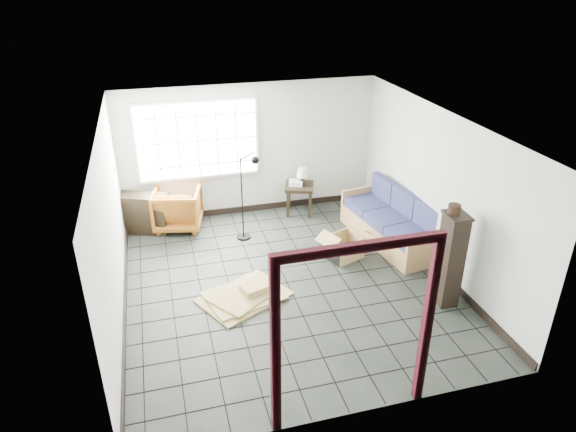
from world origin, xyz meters
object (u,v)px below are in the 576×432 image
object	(u,v)px
side_table	(299,190)
tall_shelf	(450,259)
armchair	(178,206)
futon_sofa	(393,223)

from	to	relation	value
side_table	tall_shelf	bearing A→B (deg)	-70.47
armchair	tall_shelf	xyz separation A→B (m)	(3.65, -3.50, 0.30)
side_table	tall_shelf	distance (m)	3.72
armchair	tall_shelf	bearing A→B (deg)	149.04
futon_sofa	tall_shelf	size ratio (longest dim) A/B	1.54
armchair	side_table	xyz separation A→B (m)	(2.41, -0.00, 0.06)
side_table	tall_shelf	xyz separation A→B (m)	(1.24, -3.50, 0.24)
tall_shelf	side_table	bearing A→B (deg)	112.63
futon_sofa	tall_shelf	xyz separation A→B (m)	(-0.07, -1.94, 0.40)
armchair	tall_shelf	world-z (taller)	tall_shelf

